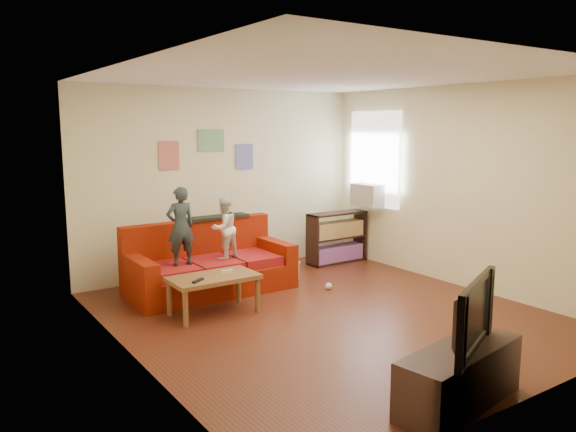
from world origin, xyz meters
TOP-DOWN VIEW (x-y plane):
  - room_shell at (0.00, 0.00)m, footprint 4.52×5.02m
  - sofa at (-0.69, 1.64)m, footprint 2.13×0.98m
  - child_a at (-1.15, 1.47)m, footprint 0.37×0.25m
  - child_b at (-0.55, 1.47)m, footprint 0.46×0.40m
  - coffee_table at (-1.06, 0.77)m, footprint 1.01×0.55m
  - remote at (-1.31, 0.65)m, footprint 0.18×0.14m
  - game_controller at (-0.86, 0.82)m, footprint 0.14×0.05m
  - bookshelf at (1.70, 1.92)m, footprint 1.01×0.30m
  - window at (2.22, 1.65)m, footprint 0.04×1.08m
  - ac_unit at (2.10, 1.65)m, footprint 0.28×0.55m
  - artwork_left at (-0.85, 2.48)m, footprint 0.30×0.01m
  - artwork_center at (-0.20, 2.48)m, footprint 0.42×0.01m
  - artwork_right at (0.35, 2.48)m, footprint 0.30×0.01m
  - file_box at (0.44, 1.56)m, footprint 0.38×0.29m
  - tv_stand at (-0.46, -2.25)m, footprint 1.29×0.61m
  - television at (-0.46, -2.25)m, footprint 0.94×0.53m
  - tissue at (0.65, 0.79)m, footprint 0.10×0.10m

SIDE VIEW (x-z plane):
  - tissue at x=0.65m, z-range 0.00..0.09m
  - file_box at x=0.44m, z-range 0.00..0.26m
  - tv_stand at x=-0.46m, z-range 0.00..0.46m
  - sofa at x=-0.69m, z-range -0.15..0.78m
  - bookshelf at x=1.70m, z-range -0.04..0.76m
  - coffee_table at x=-1.06m, z-range 0.16..0.62m
  - remote at x=-1.31m, z-range 0.45..0.47m
  - game_controller at x=-0.86m, z-range 0.45..0.48m
  - television at x=-0.46m, z-range 0.46..1.03m
  - child_b at x=-0.55m, z-range 0.45..1.26m
  - child_a at x=-1.15m, z-range 0.45..1.43m
  - ac_unit at x=2.10m, z-range 0.91..1.26m
  - room_shell at x=0.00m, z-range -0.01..2.71m
  - window at x=2.22m, z-range 0.90..2.38m
  - artwork_right at x=0.35m, z-range 1.51..1.89m
  - artwork_left at x=-0.85m, z-range 1.55..1.95m
  - artwork_center at x=-0.20m, z-range 1.79..2.11m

